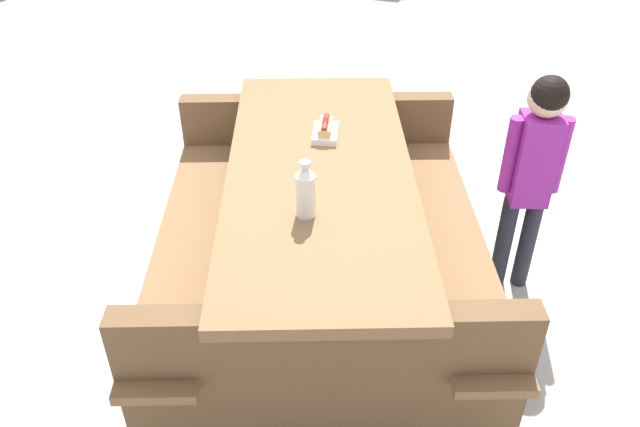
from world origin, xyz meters
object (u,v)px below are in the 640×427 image
at_px(hotdog_tray, 325,130).
at_px(picnic_table, 320,228).
at_px(soda_bottle, 306,191).
at_px(child_in_coat, 534,160).

bearing_deg(hotdog_tray, picnic_table, 167.17).
bearing_deg(picnic_table, soda_bottle, 162.90).
height_order(picnic_table, soda_bottle, soda_bottle).
height_order(soda_bottle, child_in_coat, child_in_coat).
distance_m(picnic_table, hotdog_tray, 0.43).
xyz_separation_m(picnic_table, hotdog_tray, (0.27, -0.06, 0.34)).
bearing_deg(child_in_coat, hotdog_tray, 74.30).
distance_m(hotdog_tray, child_in_coat, 0.92).
height_order(picnic_table, hotdog_tray, hotdog_tray).
xyz_separation_m(soda_bottle, child_in_coat, (0.33, -1.03, -0.15)).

